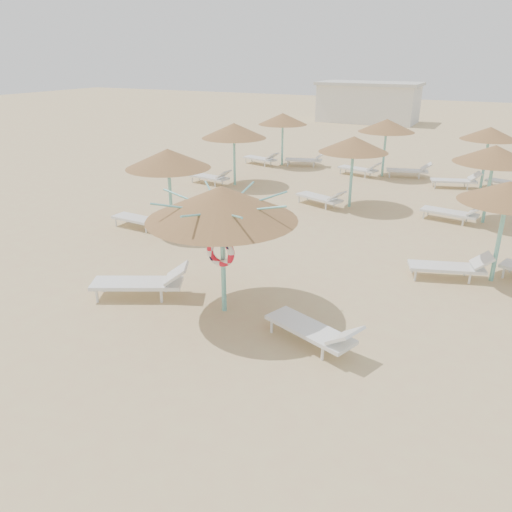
% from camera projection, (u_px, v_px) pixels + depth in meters
% --- Properties ---
extents(ground, '(120.00, 120.00, 0.00)m').
position_uv_depth(ground, '(222.00, 313.00, 11.39)').
color(ground, tan).
rests_on(ground, ground).
extents(main_palapa, '(3.27, 3.27, 2.93)m').
position_uv_depth(main_palapa, '(222.00, 204.00, 10.54)').
color(main_palapa, '#71C4BB').
rests_on(main_palapa, ground).
extents(lounger_main_a, '(2.38, 1.65, 0.84)m').
position_uv_depth(lounger_main_a, '(143.00, 282.00, 11.99)').
color(lounger_main_a, white).
rests_on(lounger_main_a, ground).
extents(lounger_main_b, '(2.20, 1.33, 0.77)m').
position_uv_depth(lounger_main_b, '(315.00, 330.00, 9.96)').
color(lounger_main_b, white).
rests_on(lounger_main_b, ground).
extents(palapa_field, '(15.23, 13.76, 2.71)m').
position_uv_depth(palapa_field, '(344.00, 142.00, 19.41)').
color(palapa_field, '#71C4BB').
rests_on(palapa_field, ground).
extents(service_hut, '(8.40, 4.40, 3.25)m').
position_uv_depth(service_hut, '(368.00, 102.00, 42.23)').
color(service_hut, silver).
rests_on(service_hut, ground).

